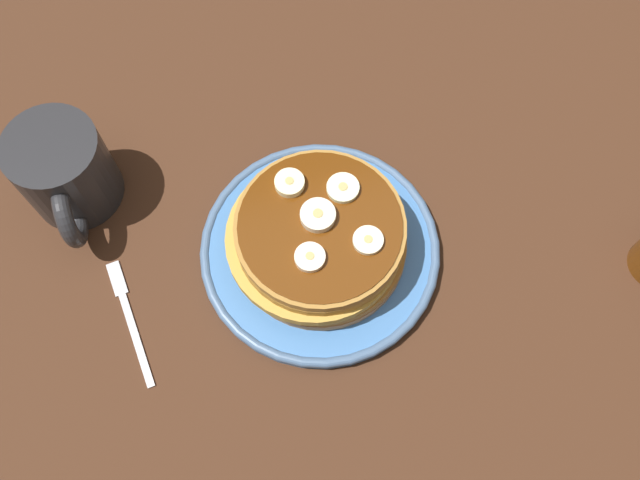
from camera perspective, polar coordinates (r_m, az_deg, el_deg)
ground_plane at (r=68.36cm, az=-0.00°, el=-1.58°), size 140.00×140.00×3.00cm
plate at (r=66.15cm, az=-0.00°, el=-0.83°), size 23.18×23.18×1.63cm
pancake_stack at (r=63.37cm, az=-0.09°, el=0.53°), size 16.47×17.26×5.51cm
banana_slice_0 at (r=60.63cm, az=-0.41°, el=1.99°), size 3.20×3.20×1.03cm
banana_slice_1 at (r=62.16cm, az=-2.55°, el=4.75°), size 2.75×2.75×1.00cm
banana_slice_2 at (r=60.01cm, az=4.02°, el=-0.05°), size 2.72×2.72×0.69cm
banana_slice_3 at (r=62.04cm, az=1.92°, el=4.33°), size 2.99×2.99×0.74cm
banana_slice_4 at (r=59.21cm, az=-0.85°, el=-1.47°), size 2.72×2.72×0.79cm
coffee_mug at (r=69.77cm, az=-20.51°, el=5.28°), size 12.59×8.98×9.19cm
fork at (r=67.13cm, az=-15.68°, el=-5.99°), size 13.01×2.85×0.50cm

